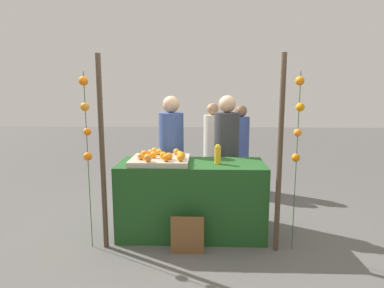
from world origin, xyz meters
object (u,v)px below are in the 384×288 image
juice_bottle (218,155)px  chalkboard_sign (187,236)px  orange_1 (180,158)px  vendor_left (172,161)px  orange_0 (155,151)px  vendor_right (226,162)px  stall_counter (192,198)px

juice_bottle → chalkboard_sign: (-0.33, -0.45, -0.80)m
orange_1 → vendor_left: vendor_left is taller
juice_bottle → chalkboard_sign: bearing=-126.6°
orange_0 → vendor_right: bearing=21.2°
stall_counter → chalkboard_sign: stall_counter is taller
juice_bottle → vendor_left: vendor_left is taller
orange_1 → juice_bottle: 0.45m
stall_counter → vendor_left: vendor_left is taller
orange_0 → chalkboard_sign: bearing=-57.9°
vendor_left → vendor_right: bearing=-1.2°
orange_0 → chalkboard_sign: orange_0 is taller
stall_counter → orange_1: (-0.12, -0.21, 0.55)m
stall_counter → vendor_left: 0.73m
orange_1 → juice_bottle: juice_bottle is taller
orange_0 → juice_bottle: (0.78, -0.27, 0.01)m
juice_bottle → vendor_right: 0.68m
orange_1 → juice_bottle: (0.43, 0.15, 0.01)m
vendor_left → vendor_right: (0.75, -0.02, 0.00)m
orange_1 → chalkboard_sign: (0.09, -0.30, -0.79)m
vendor_right → orange_0: bearing=-158.8°
orange_1 → vendor_left: bearing=102.9°
orange_0 → chalkboard_sign: size_ratio=0.19×
orange_0 → vendor_left: bearing=65.0°
stall_counter → juice_bottle: size_ratio=7.65×
juice_bottle → vendor_right: vendor_right is taller
stall_counter → vendor_right: bearing=51.3°
orange_0 → orange_1: size_ratio=0.99×
juice_bottle → vendor_right: size_ratio=0.14×
stall_counter → vendor_right: (0.45, 0.57, 0.34)m
orange_1 → chalkboard_sign: 0.85m
juice_bottle → chalkboard_sign: size_ratio=0.53×
vendor_left → orange_1: bearing=-77.1°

